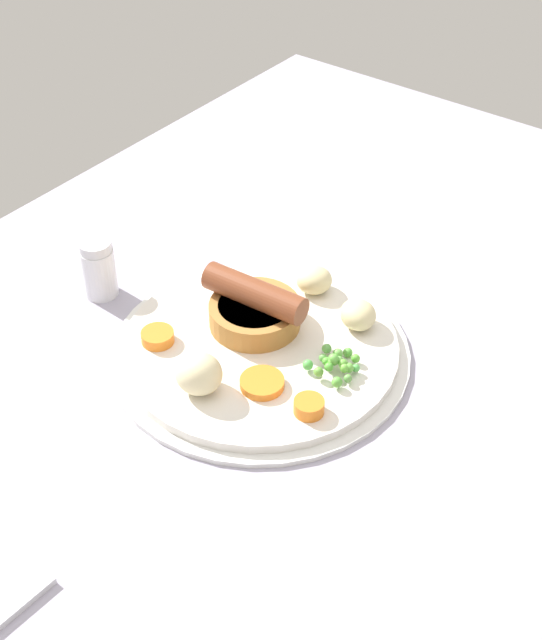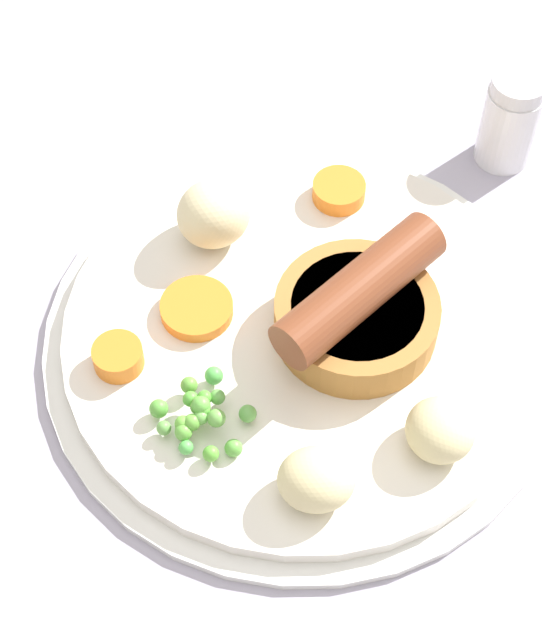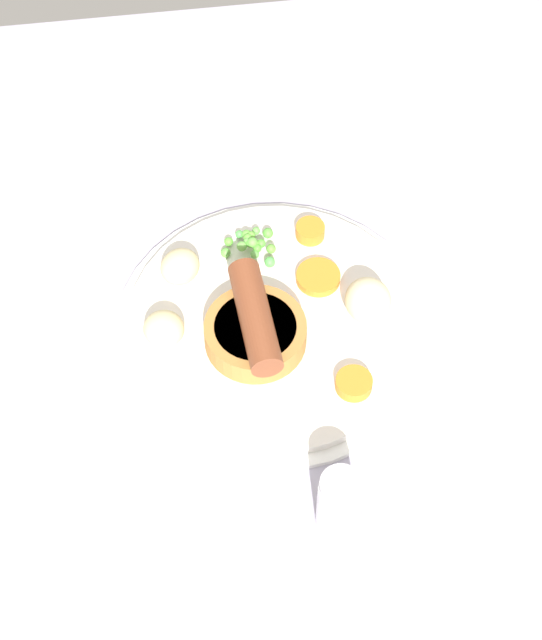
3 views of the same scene
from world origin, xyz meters
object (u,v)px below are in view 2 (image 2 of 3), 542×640
object	(u,v)px
potato_chunk_2	(316,479)
salt_shaker	(510,120)
sausage_pudding	(351,303)
carrot_slice_2	(339,191)
dinner_plate	(302,337)
carrot_slice_1	(197,309)
potato_chunk_1	(440,430)
potato_chunk_0	(214,214)
pea_pile	(200,413)
carrot_slice_0	(118,357)

from	to	relation	value
potato_chunk_2	salt_shaker	bearing A→B (deg)	112.23
sausage_pudding	salt_shaker	bearing A→B (deg)	-170.82
sausage_pudding	carrot_slice_2	xyz separation A→B (cm)	(-6.88, 5.54, -1.38)
dinner_plate	carrot_slice_1	size ratio (longest dim) A/B	7.10
sausage_pudding	carrot_slice_1	xyz separation A→B (cm)	(-5.78, -5.67, -1.54)
carrot_slice_2	potato_chunk_1	bearing A→B (deg)	-25.21
dinner_plate	potato_chunk_0	xyz separation A→B (cm)	(-7.90, 0.45, 2.66)
potato_chunk_2	carrot_slice_1	distance (cm)	12.08
pea_pile	potato_chunk_0	distance (cm)	12.00
pea_pile	carrot_slice_1	distance (cm)	6.68
carrot_slice_2	sausage_pudding	bearing A→B (deg)	-38.84
potato_chunk_0	carrot_slice_2	size ratio (longest dim) A/B	1.38
carrot_slice_1	carrot_slice_2	size ratio (longest dim) A/B	1.28
potato_chunk_1	salt_shaker	world-z (taller)	salt_shaker
dinner_plate	salt_shaker	size ratio (longest dim) A/B	4.45
dinner_plate	potato_chunk_1	distance (cm)	9.65
pea_pile	carrot_slice_0	world-z (taller)	pea_pile
potato_chunk_2	potato_chunk_0	bearing A→B (deg)	158.13
potato_chunk_0	salt_shaker	bearing A→B (deg)	72.59
pea_pile	potato_chunk_1	xyz separation A→B (cm)	(8.41, 8.14, 0.32)
potato_chunk_0	potato_chunk_1	world-z (taller)	potato_chunk_0
carrot_slice_1	potato_chunk_2	bearing A→B (deg)	-10.09
dinner_plate	sausage_pudding	xyz separation A→B (cm)	(1.41, 2.05, 2.75)
potato_chunk_2	carrot_slice_2	world-z (taller)	potato_chunk_2
potato_chunk_2	carrot_slice_1	world-z (taller)	potato_chunk_2
potato_chunk_1	carrot_slice_1	distance (cm)	14.43
dinner_plate	potato_chunk_1	bearing A→B (deg)	3.59
salt_shaker	carrot_slice_1	bearing A→B (deg)	-95.37
potato_chunk_2	potato_chunk_1	bearing A→B (deg)	73.12
dinner_plate	pea_pile	world-z (taller)	pea_pile
potato_chunk_1	pea_pile	bearing A→B (deg)	-135.91
sausage_pudding	carrot_slice_1	distance (cm)	8.24
potato_chunk_1	potato_chunk_2	bearing A→B (deg)	-106.88
sausage_pudding	carrot_slice_1	bearing A→B (deg)	-49.37
potato_chunk_1	potato_chunk_2	xyz separation A→B (cm)	(-1.92, -6.32, 0.03)
potato_chunk_0	potato_chunk_1	bearing A→B (deg)	0.47
potato_chunk_0	carrot_slice_1	bearing A→B (deg)	-49.04
dinner_plate	pea_pile	bearing A→B (deg)	-82.51
potato_chunk_1	potato_chunk_2	world-z (taller)	same
potato_chunk_2	carrot_slice_1	size ratio (longest dim) A/B	0.95
dinner_plate	carrot_slice_1	distance (cm)	5.80
sausage_pudding	pea_pile	distance (cm)	9.66
carrot_slice_1	potato_chunk_0	bearing A→B (deg)	130.96
salt_shaker	potato_chunk_0	bearing A→B (deg)	-107.41
carrot_slice_2	salt_shaker	bearing A→B (deg)	73.56
dinner_plate	potato_chunk_0	world-z (taller)	potato_chunk_0
potato_chunk_2	sausage_pudding	bearing A→B (deg)	127.99
carrot_slice_2	salt_shaker	world-z (taller)	salt_shaker
dinner_plate	potato_chunk_0	bearing A→B (deg)	176.75
pea_pile	salt_shaker	distance (cm)	26.02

